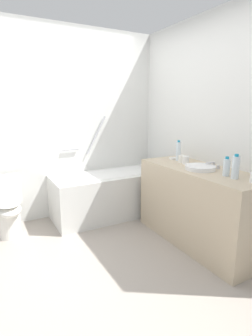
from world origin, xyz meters
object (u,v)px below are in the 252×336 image
water_bottle_0 (236,167)px  drinking_glass_2 (181,159)px  bathtub (108,193)px  drinking_glass_1 (186,160)px  water_bottle_1 (226,167)px  water_bottle_2 (178,151)px  sink_faucet (213,165)px  toilet (7,208)px  soap_dish (173,158)px  sink_basin (200,168)px

water_bottle_0 → drinking_glass_2: water_bottle_0 is taller
water_bottle_0 → drinking_glass_2: bearing=87.3°
bathtub → drinking_glass_1: 1.22m
water_bottle_1 → water_bottle_2: size_ratio=0.75×
water_bottle_0 → sink_faucet: bearing=69.0°
drinking_glass_2 → water_bottle_0: bearing=-92.7°
water_bottle_1 → water_bottle_2: bearing=84.9°
sink_faucet → drinking_glass_1: drinking_glass_1 is taller
water_bottle_0 → water_bottle_1: 0.11m
drinking_glass_1 → drinking_glass_2: drinking_glass_1 is taller
water_bottle_0 → drinking_glass_2: size_ratio=2.58×
bathtub → water_bottle_2: 1.15m
toilet → water_bottle_2: 2.16m
soap_dish → drinking_glass_1: bearing=-102.6°
soap_dish → sink_faucet: bearing=-83.4°
sink_basin → drinking_glass_2: drinking_glass_2 is taller
sink_faucet → water_bottle_2: size_ratio=0.61×
toilet → sink_basin: (1.82, -1.25, 0.54)m
sink_faucet → drinking_glass_1: (-0.14, 0.28, 0.02)m
bathtub → water_bottle_0: size_ratio=6.65×
bathtub → drinking_glass_2: bathtub is taller
bathtub → sink_basin: bathtub is taller
toilet → drinking_glass_2: drinking_glass_2 is taller
bathtub → sink_basin: size_ratio=4.83×
water_bottle_0 → water_bottle_1: bearing=84.4°
water_bottle_0 → drinking_glass_1: bearing=88.0°
toilet → sink_faucet: 2.42m
bathtub → drinking_glass_1: bathtub is taller
sink_faucet → water_bottle_1: bearing=-116.0°
water_bottle_1 → drinking_glass_1: bearing=88.6°
bathtub → soap_dish: (0.63, -0.61, 0.54)m
sink_faucet → water_bottle_0: water_bottle_0 is taller
water_bottle_1 → drinking_glass_2: size_ratio=2.10×
water_bottle_0 → water_bottle_2: (0.08, 0.91, 0.01)m
water_bottle_2 → drinking_glass_2: 0.14m
toilet → bathtub: bearing=83.0°
water_bottle_1 → water_bottle_2: (0.07, 0.80, 0.03)m
bathtub → sink_faucet: size_ratio=10.02×
sink_basin → drinking_glass_1: 0.29m
water_bottle_2 → drinking_glass_2: water_bottle_2 is taller
water_bottle_0 → soap_dish: 1.02m
water_bottle_0 → drinking_glass_1: size_ratio=2.45×
drinking_glass_2 → soap_dish: drinking_glass_2 is taller
sink_faucet → soap_dish: 0.59m
sink_faucet → water_bottle_0: 0.46m
sink_faucet → water_bottle_2: 0.50m
sink_faucet → water_bottle_1: (-0.15, -0.31, 0.05)m
toilet → soap_dish: size_ratio=7.81×
sink_basin → bathtub: bearing=113.2°
sink_faucet → water_bottle_0: bearing=-111.0°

